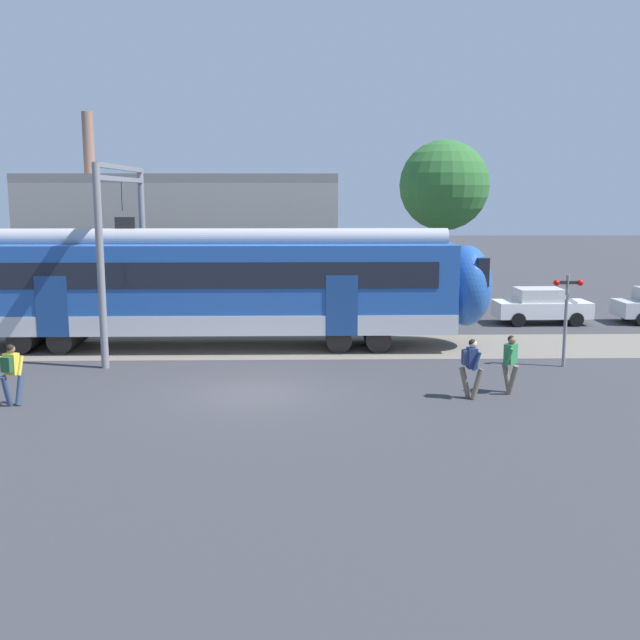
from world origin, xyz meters
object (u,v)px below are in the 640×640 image
(pedestrian_yellow, at_px, (11,370))
(pedestrian_green, at_px, (510,360))
(pedestrian_navy, at_px, (471,363))
(crossing_signal, at_px, (567,306))
(parked_car_white, at_px, (541,306))

(pedestrian_yellow, distance_m, pedestrian_green, 13.50)
(pedestrian_navy, xyz_separation_m, crossing_signal, (3.89, 3.76, 1.02))
(pedestrian_green, bearing_deg, pedestrian_navy, -157.53)
(parked_car_white, bearing_deg, pedestrian_navy, -115.64)
(parked_car_white, height_order, crossing_signal, crossing_signal)
(pedestrian_navy, xyz_separation_m, pedestrian_green, (1.22, 0.51, -0.03))
(crossing_signal, bearing_deg, parked_car_white, 77.44)
(pedestrian_yellow, xyz_separation_m, crossing_signal, (16.14, 4.21, 1.02))
(pedestrian_green, bearing_deg, crossing_signal, 50.62)
(pedestrian_yellow, distance_m, parked_car_white, 21.77)
(pedestrian_yellow, relative_size, parked_car_white, 0.41)
(pedestrian_navy, distance_m, pedestrian_green, 1.32)
(pedestrian_green, distance_m, parked_car_white, 12.22)
(pedestrian_yellow, height_order, pedestrian_green, same)
(pedestrian_navy, relative_size, crossing_signal, 0.56)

